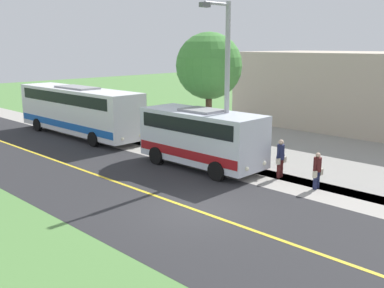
{
  "coord_description": "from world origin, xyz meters",
  "views": [
    {
      "loc": [
        11.18,
        10.8,
        6.04
      ],
      "look_at": [
        -3.5,
        -3.43,
        1.4
      ],
      "focal_mm": 41.14,
      "sensor_mm": 36.0,
      "label": 1
    }
  ],
  "objects_px": {
    "pedestrian_with_bags": "(317,170)",
    "pedestrian_waiting": "(281,157)",
    "shuttle_bus_front": "(202,136)",
    "transit_bus_rear": "(78,109)",
    "tree_curbside": "(209,66)",
    "street_light_pole": "(225,80)"
  },
  "relations": [
    {
      "from": "tree_curbside",
      "to": "street_light_pole",
      "type": "bearing_deg",
      "value": 52.71
    },
    {
      "from": "shuttle_bus_front",
      "to": "pedestrian_with_bags",
      "type": "relative_size",
      "value": 4.24
    },
    {
      "from": "transit_bus_rear",
      "to": "pedestrian_waiting",
      "type": "bearing_deg",
      "value": 94.49
    },
    {
      "from": "pedestrian_waiting",
      "to": "tree_curbside",
      "type": "relative_size",
      "value": 0.27
    },
    {
      "from": "pedestrian_waiting",
      "to": "street_light_pole",
      "type": "distance_m",
      "value": 4.41
    },
    {
      "from": "transit_bus_rear",
      "to": "pedestrian_waiting",
      "type": "distance_m",
      "value": 15.24
    },
    {
      "from": "shuttle_bus_front",
      "to": "transit_bus_rear",
      "type": "relative_size",
      "value": 0.59
    },
    {
      "from": "tree_curbside",
      "to": "pedestrian_waiting",
      "type": "bearing_deg",
      "value": 74.26
    },
    {
      "from": "shuttle_bus_front",
      "to": "tree_curbside",
      "type": "xyz_separation_m",
      "value": [
        -2.89,
        -2.14,
        3.22
      ]
    },
    {
      "from": "transit_bus_rear",
      "to": "pedestrian_with_bags",
      "type": "relative_size",
      "value": 7.2
    },
    {
      "from": "shuttle_bus_front",
      "to": "pedestrian_with_bags",
      "type": "xyz_separation_m",
      "value": [
        -0.91,
        5.87,
        -0.77
      ]
    },
    {
      "from": "transit_bus_rear",
      "to": "pedestrian_waiting",
      "type": "height_order",
      "value": "transit_bus_rear"
    },
    {
      "from": "street_light_pole",
      "to": "tree_curbside",
      "type": "bearing_deg",
      "value": -127.29
    },
    {
      "from": "transit_bus_rear",
      "to": "tree_curbside",
      "type": "relative_size",
      "value": 1.7
    },
    {
      "from": "transit_bus_rear",
      "to": "street_light_pole",
      "type": "height_order",
      "value": "street_light_pole"
    },
    {
      "from": "street_light_pole",
      "to": "pedestrian_waiting",
      "type": "bearing_deg",
      "value": 107.44
    },
    {
      "from": "pedestrian_waiting",
      "to": "tree_curbside",
      "type": "height_order",
      "value": "tree_curbside"
    },
    {
      "from": "pedestrian_with_bags",
      "to": "transit_bus_rear",
      "type": "bearing_deg",
      "value": -87.04
    },
    {
      "from": "pedestrian_with_bags",
      "to": "tree_curbside",
      "type": "bearing_deg",
      "value": -103.95
    },
    {
      "from": "transit_bus_rear",
      "to": "street_light_pole",
      "type": "xyz_separation_m",
      "value": [
        -0.35,
        12.5,
        2.57
      ]
    },
    {
      "from": "transit_bus_rear",
      "to": "tree_curbside",
      "type": "distance_m",
      "value": 10.09
    },
    {
      "from": "pedestrian_with_bags",
      "to": "pedestrian_waiting",
      "type": "height_order",
      "value": "pedestrian_waiting"
    }
  ]
}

